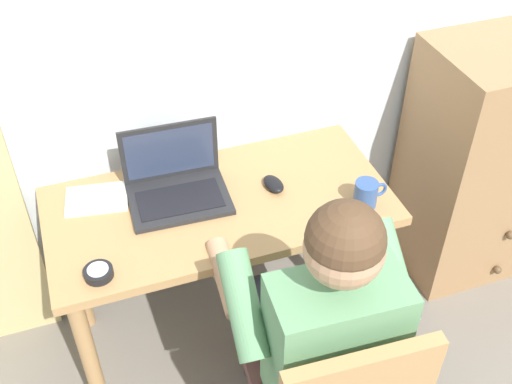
{
  "coord_description": "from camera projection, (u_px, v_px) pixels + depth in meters",
  "views": [
    {
      "loc": [
        -0.96,
        0.27,
        2.17
      ],
      "look_at": [
        -0.44,
        1.74,
        0.81
      ],
      "focal_mm": 44.44,
      "sensor_mm": 36.0,
      "label": 1
    }
  ],
  "objects": [
    {
      "name": "notebook_pad",
      "position": [
        97.0,
        199.0,
        2.18
      ],
      "size": [
        0.23,
        0.18,
        0.01
      ],
      "primitive_type": "cube",
      "rotation": [
        0.0,
        0.0,
        -0.16
      ],
      "color": "silver",
      "rests_on": "desk"
    },
    {
      "name": "person_seated",
      "position": [
        317.0,
        316.0,
        1.85
      ],
      "size": [
        0.55,
        0.6,
        1.21
      ],
      "color": "#33384C",
      "rests_on": "ground_plane"
    },
    {
      "name": "computer_mouse",
      "position": [
        274.0,
        184.0,
        2.23
      ],
      "size": [
        0.07,
        0.11,
        0.03
      ],
      "primitive_type": "ellipsoid",
      "rotation": [
        0.0,
        0.0,
        0.15
      ],
      "color": "black",
      "rests_on": "desk"
    },
    {
      "name": "dresser",
      "position": [
        488.0,
        161.0,
        2.65
      ],
      "size": [
        0.63,
        0.48,
        1.06
      ],
      "color": "#9E754C",
      "rests_on": "ground_plane"
    },
    {
      "name": "desk_clock",
      "position": [
        98.0,
        273.0,
        1.92
      ],
      "size": [
        0.09,
        0.09,
        0.03
      ],
      "color": "black",
      "rests_on": "desk"
    },
    {
      "name": "laptop",
      "position": [
        176.0,
        183.0,
        2.18
      ],
      "size": [
        0.35,
        0.27,
        0.24
      ],
      "color": "#232326",
      "rests_on": "desk"
    },
    {
      "name": "desk",
      "position": [
        220.0,
        226.0,
        2.25
      ],
      "size": [
        1.18,
        0.57,
        0.71
      ],
      "color": "tan",
      "rests_on": "ground_plane"
    },
    {
      "name": "coffee_mug",
      "position": [
        366.0,
        194.0,
        2.14
      ],
      "size": [
        0.12,
        0.08,
        0.09
      ],
      "color": "#33518C",
      "rests_on": "desk"
    }
  ]
}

